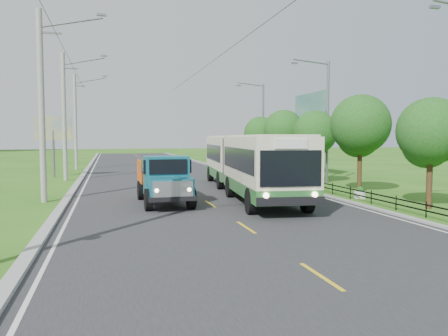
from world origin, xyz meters
name	(u,v)px	position (x,y,z in m)	size (l,w,h in m)	color
ground	(246,228)	(0.00, 0.00, 0.00)	(240.00, 240.00, 0.00)	#2A5F16
road	(172,179)	(0.00, 20.00, 0.01)	(14.00, 120.00, 0.02)	#28282B
curb_left	(80,180)	(-7.20, 20.00, 0.07)	(0.40, 120.00, 0.15)	#9E9E99
curb_right	(255,176)	(7.15, 20.00, 0.05)	(0.30, 120.00, 0.10)	#9E9E99
edge_line_left	(87,181)	(-6.65, 20.00, 0.02)	(0.12, 120.00, 0.00)	silver
edge_line_right	(249,177)	(6.65, 20.00, 0.02)	(0.12, 120.00, 0.00)	silver
centre_dash	(246,227)	(0.00, 0.00, 0.02)	(0.12, 2.20, 0.00)	yellow
railing_right	(292,180)	(8.00, 14.00, 0.30)	(0.04, 40.00, 0.60)	black
pole_near	(42,105)	(-8.26, 9.00, 5.09)	(3.51, 0.32, 10.00)	gray
pole_mid	(65,116)	(-8.26, 21.00, 5.09)	(3.51, 0.32, 10.00)	gray
pole_far	(76,121)	(-8.26, 33.00, 5.09)	(3.51, 0.32, 10.00)	gray
tree_second	(430,135)	(9.86, 2.14, 3.52)	(3.18, 3.26, 5.30)	#382314
tree_third	(360,128)	(9.86, 8.14, 3.99)	(3.60, 3.62, 6.00)	#382314
tree_fourth	(315,135)	(9.86, 14.14, 3.59)	(3.24, 3.31, 5.40)	#382314
tree_fifth	(284,132)	(9.86, 20.14, 3.85)	(3.48, 3.52, 5.80)	#382314
tree_back	(261,135)	(9.86, 26.14, 3.65)	(3.30, 3.36, 5.50)	#382314
streetlight_mid	(326,117)	(10.64, 14.00, 4.90)	(3.02, 0.20, 9.07)	slate
streetlight_far	(262,123)	(10.64, 28.00, 4.90)	(3.02, 0.20, 9.07)	slate
planter_near	(360,193)	(8.60, 6.00, 0.29)	(0.64, 0.64, 0.67)	silver
planter_mid	(300,180)	(8.60, 14.00, 0.29)	(0.64, 0.64, 0.67)	silver
planter_far	(263,172)	(8.60, 22.00, 0.29)	(0.64, 0.64, 0.67)	silver
billboard_left	(53,132)	(-9.50, 24.00, 3.87)	(3.00, 0.20, 5.20)	slate
billboard_right	(310,115)	(12.30, 20.00, 5.34)	(0.24, 6.00, 7.30)	slate
bus	(246,159)	(3.13, 9.76, 2.07)	(4.72, 18.01, 3.44)	#28652B
dump_truck	(164,177)	(-2.26, 6.80, 1.41)	(2.44, 5.97, 2.48)	#135F74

